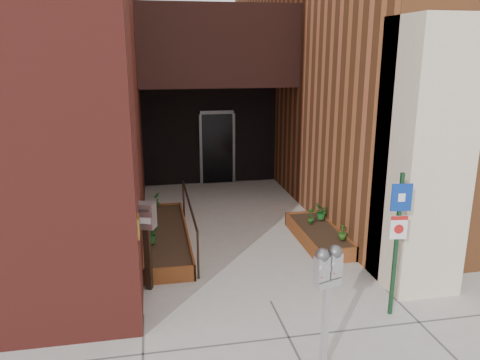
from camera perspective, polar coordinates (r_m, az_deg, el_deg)
ground at (r=7.74m, az=3.76°, el=-14.55°), size 80.00×80.00×0.00m
architecture at (r=13.52m, az=-4.50°, el=20.02°), size 20.00×14.60×10.00m
planter_left at (r=9.91m, az=-9.02°, el=-6.94°), size 0.90×3.60×0.30m
planter_right at (r=10.02m, az=9.51°, el=-6.70°), size 0.80×2.20×0.30m
handrail at (r=9.67m, az=-6.20°, el=-3.52°), size 0.04×3.34×0.90m
parking_meter at (r=5.79m, az=10.63°, el=-11.38°), size 0.38×0.24×1.64m
sign_post at (r=7.17m, az=18.69°, el=-5.82°), size 0.30×0.09×2.22m
payment_dropbox at (r=7.79m, az=-11.36°, el=-5.73°), size 0.36×0.32×1.52m
shrub_left_a at (r=9.20m, az=-10.84°, el=-6.42°), size 0.44×0.44×0.38m
shrub_left_b at (r=9.70m, az=-10.86°, el=-5.41°), size 0.23×0.23×0.33m
shrub_left_c at (r=9.91m, az=-10.88°, el=-4.74°), size 0.31×0.31×0.41m
shrub_left_d at (r=11.30m, az=-10.10°, el=-2.36°), size 0.22×0.22×0.34m
shrub_right_a at (r=9.43m, az=12.40°, el=-6.19°), size 0.21×0.21×0.31m
shrub_right_b at (r=10.14m, az=8.68°, el=-4.29°), size 0.20×0.20×0.36m
shrub_right_c at (r=10.44m, az=9.92°, el=-3.79°), size 0.41×0.41×0.36m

